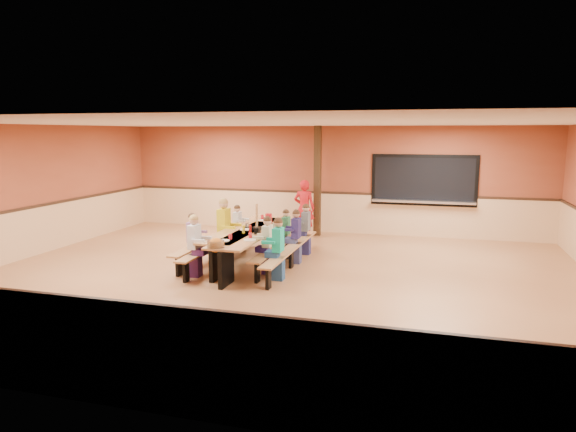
# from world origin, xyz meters

# --- Properties ---
(ground) EXTENTS (12.00, 12.00, 0.00)m
(ground) POSITION_xyz_m (0.00, 0.00, 0.00)
(ground) COLOR brown
(ground) RESTS_ON ground
(room_envelope) EXTENTS (12.04, 10.04, 3.02)m
(room_envelope) POSITION_xyz_m (0.00, 0.00, 0.69)
(room_envelope) COLOR brown
(room_envelope) RESTS_ON ground
(kitchen_pass_through) EXTENTS (2.78, 0.28, 1.38)m
(kitchen_pass_through) POSITION_xyz_m (2.60, 4.96, 1.49)
(kitchen_pass_through) COLOR black
(kitchen_pass_through) RESTS_ON ground
(structural_post) EXTENTS (0.18, 0.18, 3.00)m
(structural_post) POSITION_xyz_m (-0.20, 4.40, 1.50)
(structural_post) COLOR black
(structural_post) RESTS_ON ground
(cafeteria_table_main) EXTENTS (1.91, 3.70, 0.74)m
(cafeteria_table_main) POSITION_xyz_m (-0.79, 0.86, 0.53)
(cafeteria_table_main) COLOR #AA7443
(cafeteria_table_main) RESTS_ON ground
(cafeteria_table_second) EXTENTS (1.91, 3.70, 0.74)m
(cafeteria_table_second) POSITION_xyz_m (-1.12, 1.20, 0.53)
(cafeteria_table_second) COLOR #AA7443
(cafeteria_table_second) RESTS_ON ground
(seated_child_white_left) EXTENTS (0.37, 0.31, 1.22)m
(seated_child_white_left) POSITION_xyz_m (-1.61, -0.30, 0.61)
(seated_child_white_left) COLOR silver
(seated_child_white_left) RESTS_ON ground
(seated_adult_yellow) EXTENTS (0.44, 0.36, 1.36)m
(seated_adult_yellow) POSITION_xyz_m (-1.61, 1.18, 0.68)
(seated_adult_yellow) COLOR gold
(seated_adult_yellow) RESTS_ON ground
(seated_child_grey_left) EXTENTS (0.32, 0.26, 1.10)m
(seated_child_grey_left) POSITION_xyz_m (-1.61, 1.99, 0.55)
(seated_child_grey_left) COLOR silver
(seated_child_grey_left) RESTS_ON ground
(seated_child_teal_right) EXTENTS (0.37, 0.30, 1.20)m
(seated_child_teal_right) POSITION_xyz_m (0.04, -0.08, 0.60)
(seated_child_teal_right) COLOR #11AC8D
(seated_child_teal_right) RESTS_ON ground
(seated_child_navy_right) EXTENTS (0.35, 0.28, 1.16)m
(seated_child_navy_right) POSITION_xyz_m (0.04, 1.26, 0.58)
(seated_child_navy_right) COLOR #231C4F
(seated_child_navy_right) RESTS_ON ground
(seated_child_char_right) EXTENTS (0.35, 0.29, 1.17)m
(seated_child_char_right) POSITION_xyz_m (0.04, 2.13, 0.59)
(seated_child_char_right) COLOR #545861
(seated_child_char_right) RESTS_ON ground
(seated_child_purple_sec) EXTENTS (0.34, 0.28, 1.15)m
(seated_child_purple_sec) POSITION_xyz_m (-1.95, 0.29, 0.57)
(seated_child_purple_sec) COLOR slate
(seated_child_purple_sec) RESTS_ON ground
(seated_child_green_sec) EXTENTS (0.32, 0.26, 1.10)m
(seated_child_green_sec) POSITION_xyz_m (-0.30, 1.62, 0.55)
(seated_child_green_sec) COLOR #2E7546
(seated_child_green_sec) RESTS_ON ground
(seated_child_tan_sec) EXTENTS (0.34, 0.28, 1.16)m
(seated_child_tan_sec) POSITION_xyz_m (-0.30, 0.28, 0.58)
(seated_child_tan_sec) COLOR beige
(seated_child_tan_sec) RESTS_ON ground
(standing_woman) EXTENTS (0.60, 0.42, 1.56)m
(standing_woman) POSITION_xyz_m (-0.51, 4.14, 0.78)
(standing_woman) COLOR red
(standing_woman) RESTS_ON ground
(punch_pitcher) EXTENTS (0.16, 0.16, 0.22)m
(punch_pitcher) POSITION_xyz_m (-0.80, 1.90, 0.85)
(punch_pitcher) COLOR red
(punch_pitcher) RESTS_ON cafeteria_table_main
(chip_bowl) EXTENTS (0.32, 0.32, 0.15)m
(chip_bowl) POSITION_xyz_m (-0.95, -0.78, 0.81)
(chip_bowl) COLOR orange
(chip_bowl) RESTS_ON cafeteria_table_main
(napkin_dispenser) EXTENTS (0.10, 0.14, 0.13)m
(napkin_dispenser) POSITION_xyz_m (-0.62, 0.61, 0.80)
(napkin_dispenser) COLOR black
(napkin_dispenser) RESTS_ON cafeteria_table_main
(condiment_mustard) EXTENTS (0.06, 0.06, 0.17)m
(condiment_mustard) POSITION_xyz_m (-0.92, 0.58, 0.82)
(condiment_mustard) COLOR yellow
(condiment_mustard) RESTS_ON cafeteria_table_main
(condiment_ketchup) EXTENTS (0.06, 0.06, 0.17)m
(condiment_ketchup) POSITION_xyz_m (-0.79, 0.65, 0.82)
(condiment_ketchup) COLOR #B2140F
(condiment_ketchup) RESTS_ON cafeteria_table_main
(table_paddle) EXTENTS (0.16, 0.16, 0.56)m
(table_paddle) POSITION_xyz_m (-0.79, 1.04, 0.88)
(table_paddle) COLOR black
(table_paddle) RESTS_ON cafeteria_table_main
(place_settings) EXTENTS (0.65, 3.30, 0.11)m
(place_settings) POSITION_xyz_m (-0.79, 0.86, 0.80)
(place_settings) COLOR beige
(place_settings) RESTS_ON cafeteria_table_main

